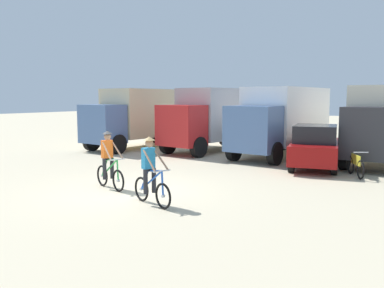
% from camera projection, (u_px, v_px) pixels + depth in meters
% --- Properties ---
extents(ground_plane, '(120.00, 120.00, 0.00)m').
position_uv_depth(ground_plane, '(128.00, 191.00, 12.44)').
color(ground_plane, beige).
extents(box_truck_tan_camper, '(3.17, 6.99, 3.35)m').
position_uv_depth(box_truck_tan_camper, '(140.00, 115.00, 23.34)').
color(box_truck_tan_camper, '#CCB78E').
rests_on(box_truck_tan_camper, ground).
extents(box_truck_grey_hauler, '(3.55, 7.06, 3.35)m').
position_uv_depth(box_truck_grey_hauler, '(216.00, 116.00, 21.98)').
color(box_truck_grey_hauler, '#9E9EA3').
rests_on(box_truck_grey_hauler, ground).
extents(box_truck_avon_van, '(3.29, 7.01, 3.35)m').
position_uv_depth(box_truck_avon_van, '(282.00, 118.00, 19.78)').
color(box_truck_avon_van, white).
rests_on(box_truck_avon_van, ground).
extents(sedan_parked, '(2.42, 4.43, 1.76)m').
position_uv_depth(sedan_parked, '(315.00, 147.00, 16.37)').
color(sedan_parked, maroon).
rests_on(sedan_parked, ground).
extents(cyclist_orange_shirt, '(1.63, 0.76, 1.82)m').
position_uv_depth(cyclist_orange_shirt, '(109.00, 162.00, 12.69)').
color(cyclist_orange_shirt, black).
rests_on(cyclist_orange_shirt, ground).
extents(cyclist_cowboy_hat, '(1.63, 0.78, 1.82)m').
position_uv_depth(cyclist_cowboy_hat, '(150.00, 173.00, 10.75)').
color(cyclist_cowboy_hat, black).
rests_on(cyclist_cowboy_hat, ground).
extents(bicycle_spare, '(0.85, 1.58, 0.97)m').
position_uv_depth(bicycle_spare, '(356.00, 166.00, 14.67)').
color(bicycle_spare, black).
rests_on(bicycle_spare, ground).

